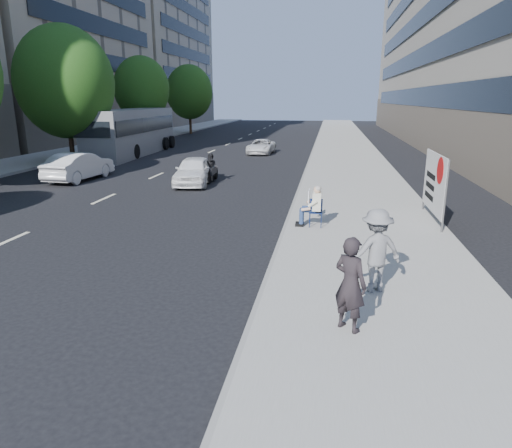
% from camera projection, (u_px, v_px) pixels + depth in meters
% --- Properties ---
extents(ground, '(160.00, 160.00, 0.00)m').
position_uv_depth(ground, '(203.00, 281.00, 10.47)').
color(ground, black).
rests_on(ground, ground).
extents(near_sidewalk, '(5.00, 120.00, 0.15)m').
position_uv_depth(near_sidewalk, '(349.00, 164.00, 28.88)').
color(near_sidewalk, gray).
rests_on(near_sidewalk, ground).
extents(far_sidewalk, '(4.50, 120.00, 0.15)m').
position_uv_depth(far_sidewalk, '(49.00, 157.00, 32.04)').
color(far_sidewalk, gray).
rests_on(far_sidewalk, ground).
extents(far_bldg_north, '(22.00, 28.00, 28.00)m').
position_uv_depth(far_bldg_north, '(120.00, 32.00, 70.34)').
color(far_bldg_north, tan).
rests_on(far_bldg_north, ground).
extents(tree_far_c, '(6.00, 6.00, 8.47)m').
position_uv_depth(tree_far_c, '(65.00, 82.00, 28.36)').
color(tree_far_c, '#382616').
rests_on(tree_far_c, ground).
extents(tree_far_d, '(4.80, 4.80, 7.65)m').
position_uv_depth(tree_far_d, '(142.00, 89.00, 39.81)').
color(tree_far_d, '#382616').
rests_on(tree_far_d, ground).
extents(tree_far_e, '(5.40, 5.40, 7.89)m').
position_uv_depth(tree_far_e, '(189.00, 92.00, 53.17)').
color(tree_far_e, '#382616').
rests_on(tree_far_e, ground).
extents(seated_protester, '(0.83, 1.12, 1.31)m').
position_uv_depth(seated_protester, '(313.00, 204.00, 14.28)').
color(seated_protester, navy).
rests_on(seated_protester, near_sidewalk).
extents(jogger, '(1.30, 1.04, 1.76)m').
position_uv_depth(jogger, '(376.00, 251.00, 9.38)').
color(jogger, slate).
rests_on(jogger, near_sidewalk).
extents(pedestrian_woman, '(0.74, 0.69, 1.69)m').
position_uv_depth(pedestrian_woman, '(350.00, 284.00, 7.78)').
color(pedestrian_woman, black).
rests_on(pedestrian_woman, near_sidewalk).
extents(protest_banner, '(0.08, 3.06, 2.20)m').
position_uv_depth(protest_banner, '(434.00, 183.00, 14.88)').
color(protest_banner, '#4C4C4C').
rests_on(protest_banner, near_sidewalk).
extents(white_sedan_near, '(2.00, 4.08, 1.34)m').
position_uv_depth(white_sedan_near, '(194.00, 171.00, 22.16)').
color(white_sedan_near, white).
rests_on(white_sedan_near, ground).
extents(white_sedan_mid, '(1.84, 4.42, 1.42)m').
position_uv_depth(white_sedan_mid, '(79.00, 166.00, 23.33)').
color(white_sedan_mid, silver).
rests_on(white_sedan_mid, ground).
extents(white_sedan_far, '(1.93, 3.90, 1.06)m').
position_uv_depth(white_sedan_far, '(261.00, 147.00, 34.60)').
color(white_sedan_far, white).
rests_on(white_sedan_far, ground).
extents(motorcycle, '(0.71, 2.04, 1.42)m').
position_uv_depth(motorcycle, '(212.00, 169.00, 22.86)').
color(motorcycle, black).
rests_on(motorcycle, ground).
extents(bus, '(3.00, 12.13, 3.30)m').
position_uv_depth(bus, '(133.00, 132.00, 33.94)').
color(bus, slate).
rests_on(bus, ground).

